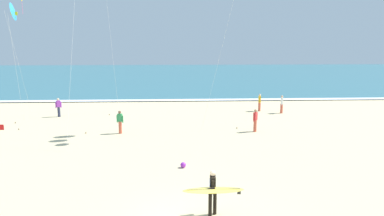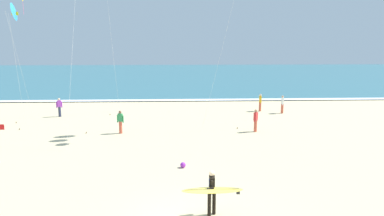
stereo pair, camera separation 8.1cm
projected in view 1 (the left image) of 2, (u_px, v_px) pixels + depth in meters
ocean_water at (179, 75)px, 66.13m from camera, size 160.00×60.00×0.08m
shoreline_foam at (182, 100)px, 36.98m from camera, size 160.00×1.22×0.01m
surfer_lead at (213, 190)px, 12.10m from camera, size 2.16×0.97×1.71m
kite_delta_cobalt_near at (14, 12)px, 24.52m from camera, size 0.55×2.19×8.96m
bystander_red_top at (255, 120)px, 24.00m from camera, size 0.35×0.40×1.59m
bystander_green_top at (120, 122)px, 23.53m from camera, size 0.48×0.27×1.59m
bystander_yellow_top at (260, 102)px, 31.24m from camera, size 0.22×0.50×1.59m
bystander_purple_top at (59, 107)px, 28.84m from camera, size 0.44×0.32×1.59m
bystander_white_top at (282, 104)px, 30.32m from camera, size 0.24×0.49×1.59m
beach_ball at (183, 165)px, 17.16m from camera, size 0.28×0.28×0.28m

